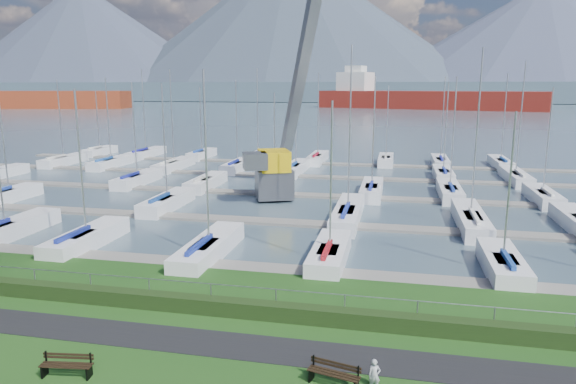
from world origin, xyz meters
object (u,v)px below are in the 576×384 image
(crane, at_px, (282,137))
(bench_right, at_px, (334,374))
(bench_left, at_px, (67,365))
(person, at_px, (375,371))

(crane, bearing_deg, bench_right, -95.97)
(bench_left, distance_m, person, 10.55)
(bench_right, xyz_separation_m, person, (1.33, 0.22, 0.14))
(bench_left, xyz_separation_m, person, (10.43, 1.59, 0.14))
(person, xyz_separation_m, crane, (-9.84, 29.85, 4.77))
(crane, bearing_deg, bench_left, -112.85)
(bench_left, height_order, person, person)
(person, bearing_deg, bench_right, 178.09)
(bench_right, height_order, crane, crane)
(person, distance_m, crane, 31.79)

